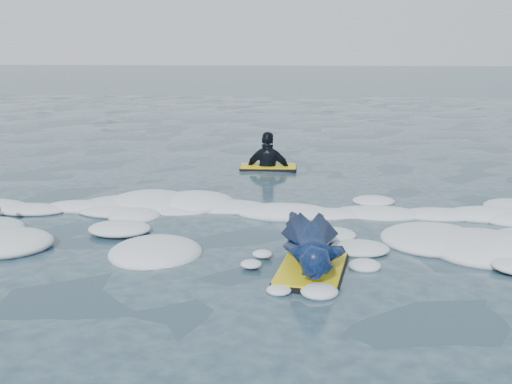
% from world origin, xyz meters
% --- Properties ---
extents(ground, '(120.00, 120.00, 0.00)m').
position_xyz_m(ground, '(0.00, 0.00, 0.00)').
color(ground, '#1A343E').
rests_on(ground, ground).
extents(foam_band, '(12.00, 3.10, 0.30)m').
position_xyz_m(foam_band, '(0.00, 1.03, 0.00)').
color(foam_band, white).
rests_on(foam_band, ground).
extents(prone_woman_unit, '(0.81, 1.81, 0.46)m').
position_xyz_m(prone_woman_unit, '(1.54, -0.62, 0.24)').
color(prone_woman_unit, black).
rests_on(prone_woman_unit, ground).
extents(waiting_rider_unit, '(1.06, 0.61, 1.56)m').
position_xyz_m(waiting_rider_unit, '(0.73, 4.60, -0.06)').
color(waiting_rider_unit, black).
rests_on(waiting_rider_unit, ground).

